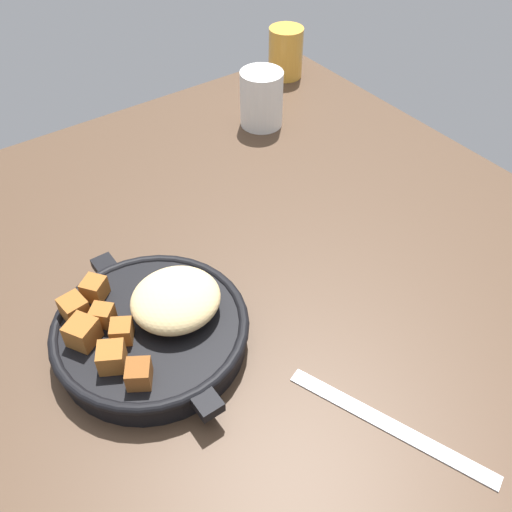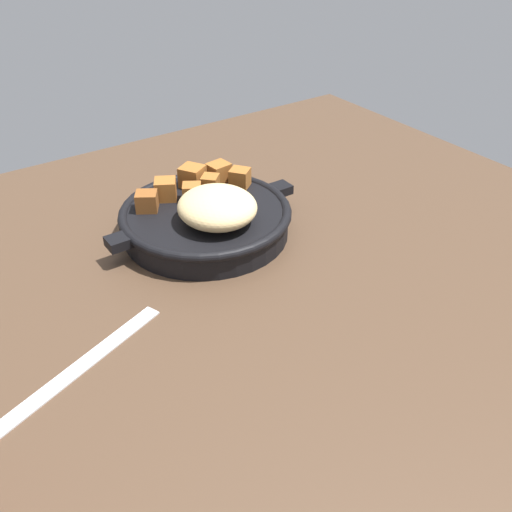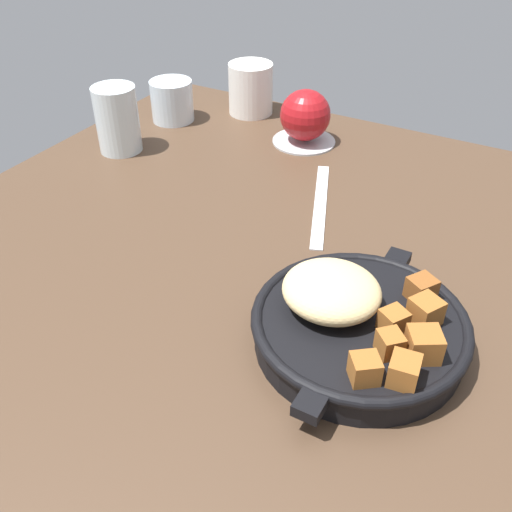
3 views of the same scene
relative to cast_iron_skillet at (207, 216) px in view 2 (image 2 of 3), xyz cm
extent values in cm
cube|color=#473323|center=(1.92, 13.02, -3.84)|extent=(99.35, 90.62, 2.40)
cylinder|color=black|center=(0.03, -0.27, -0.97)|extent=(20.28, 20.28, 3.33)
torus|color=black|center=(0.03, -0.27, 0.42)|extent=(21.07, 21.07, 1.20)
cube|color=black|center=(11.38, -0.27, 0.19)|extent=(2.64, 2.40, 1.20)
cube|color=black|center=(-11.32, -0.27, 0.19)|extent=(2.64, 2.40, 1.20)
ellipsoid|color=#DBBC7F|center=(0.22, 2.98, 2.65)|extent=(9.14, 9.63, 3.91)
cube|color=#935623|center=(0.06, -3.35, 1.76)|extent=(3.05, 3.01, 2.15)
cube|color=#935623|center=(-2.99, -4.04, 1.79)|extent=(2.99, 2.99, 2.21)
cube|color=#935623|center=(2.54, -5.60, 1.97)|extent=(3.52, 3.51, 2.56)
cube|color=brown|center=(5.74, -4.31, 1.85)|extent=(3.37, 3.31, 2.31)
cube|color=#935623|center=(-6.93, -3.16, 1.88)|extent=(3.25, 3.27, 2.39)
cube|color=#935623|center=(-5.55, -6.10, 1.91)|extent=(2.94, 2.74, 2.44)
cube|color=#935623|center=(-1.91, -6.70, 2.05)|extent=(3.78, 3.82, 2.72)
cube|color=silver|center=(22.19, 13.58, -2.46)|extent=(20.53, 9.29, 0.36)
camera|label=1|loc=(37.33, -13.23, 47.44)|focal=39.77mm
camera|label=2|loc=(29.62, 53.34, 35.07)|focal=40.32mm
camera|label=3|loc=(-40.16, -11.27, 38.20)|focal=40.39mm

